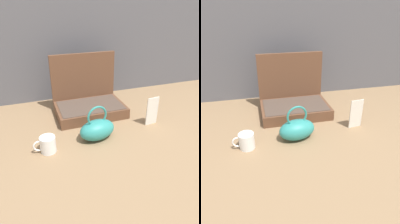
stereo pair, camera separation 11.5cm
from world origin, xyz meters
The scene contains 5 objects.
ground_plane centered at (0.00, 0.00, 0.00)m, with size 6.00×6.00×0.00m, color #8C6D4C.
open_suitcase centered at (0.03, 0.26, 0.08)m, with size 0.44×0.30×0.38m.
teal_pouch_handbag centered at (-0.02, -0.07, 0.06)m, with size 0.22×0.16×0.20m.
coffee_mug centered at (-0.29, -0.10, 0.04)m, with size 0.11×0.08×0.08m.
info_card_left centered at (0.35, -0.03, 0.09)m, with size 0.08×0.01×0.17m, color silver.
Camera 2 is at (-0.22, -1.04, 0.67)m, focal length 34.31 mm.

